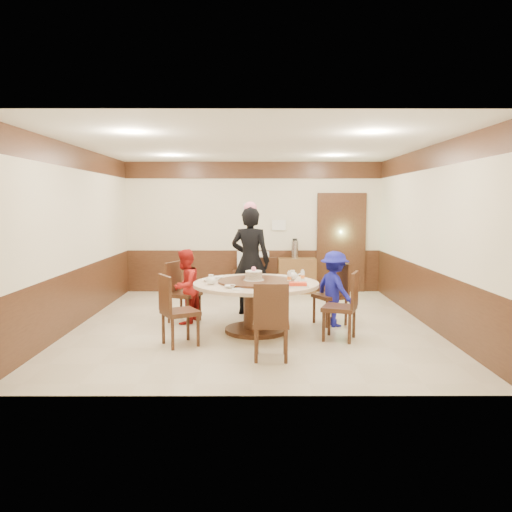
{
  "coord_description": "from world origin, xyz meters",
  "views": [
    {
      "loc": [
        0.03,
        -7.8,
        1.91
      ],
      "look_at": [
        0.05,
        -0.09,
        1.1
      ],
      "focal_mm": 35.0,
      "sensor_mm": 36.0,
      "label": 1
    }
  ],
  "objects_px": {
    "shrimp_platter": "(298,285)",
    "person_red": "(185,286)",
    "person_blue": "(335,289)",
    "banquet_table": "(256,297)",
    "side_cabinet": "(297,276)",
    "television": "(253,261)",
    "tv_stand": "(253,282)",
    "person_standing": "(250,261)",
    "birthday_cake": "(254,275)",
    "thermos": "(295,249)"
  },
  "relations": [
    {
      "from": "shrimp_platter",
      "to": "banquet_table",
      "type": "bearing_deg",
      "value": 145.61
    },
    {
      "from": "shrimp_platter",
      "to": "tv_stand",
      "type": "relative_size",
      "value": 0.35
    },
    {
      "from": "banquet_table",
      "to": "thermos",
      "type": "relative_size",
      "value": 4.89
    },
    {
      "from": "person_red",
      "to": "shrimp_platter",
      "type": "height_order",
      "value": "person_red"
    },
    {
      "from": "person_red",
      "to": "thermos",
      "type": "bearing_deg",
      "value": 162.94
    },
    {
      "from": "person_standing",
      "to": "thermos",
      "type": "bearing_deg",
      "value": -99.96
    },
    {
      "from": "banquet_table",
      "to": "person_red",
      "type": "distance_m",
      "value": 1.26
    },
    {
      "from": "banquet_table",
      "to": "shrimp_platter",
      "type": "xyz_separation_m",
      "value": [
        0.59,
        -0.4,
        0.24
      ]
    },
    {
      "from": "banquet_table",
      "to": "thermos",
      "type": "distance_m",
      "value": 3.4
    },
    {
      "from": "birthday_cake",
      "to": "thermos",
      "type": "xyz_separation_m",
      "value": [
        0.87,
        3.26,
        0.09
      ]
    },
    {
      "from": "birthday_cake",
      "to": "side_cabinet",
      "type": "height_order",
      "value": "birthday_cake"
    },
    {
      "from": "person_red",
      "to": "tv_stand",
      "type": "xyz_separation_m",
      "value": [
        1.07,
        2.69,
        -0.35
      ]
    },
    {
      "from": "tv_stand",
      "to": "person_red",
      "type": "bearing_deg",
      "value": -111.73
    },
    {
      "from": "birthday_cake",
      "to": "person_red",
      "type": "bearing_deg",
      "value": 153.74
    },
    {
      "from": "person_red",
      "to": "birthday_cake",
      "type": "height_order",
      "value": "person_red"
    },
    {
      "from": "banquet_table",
      "to": "person_blue",
      "type": "relative_size",
      "value": 1.58
    },
    {
      "from": "tv_stand",
      "to": "side_cabinet",
      "type": "distance_m",
      "value": 0.96
    },
    {
      "from": "person_standing",
      "to": "shrimp_platter",
      "type": "distance_m",
      "value": 1.76
    },
    {
      "from": "person_standing",
      "to": "side_cabinet",
      "type": "relative_size",
      "value": 2.32
    },
    {
      "from": "birthday_cake",
      "to": "tv_stand",
      "type": "bearing_deg",
      "value": 90.48
    },
    {
      "from": "tv_stand",
      "to": "television",
      "type": "height_order",
      "value": "television"
    },
    {
      "from": "shrimp_platter",
      "to": "tv_stand",
      "type": "xyz_separation_m",
      "value": [
        -0.65,
        3.64,
        -0.53
      ]
    },
    {
      "from": "shrimp_platter",
      "to": "person_red",
      "type": "bearing_deg",
      "value": 150.88
    },
    {
      "from": "person_standing",
      "to": "side_cabinet",
      "type": "height_order",
      "value": "person_standing"
    },
    {
      "from": "person_standing",
      "to": "thermos",
      "type": "distance_m",
      "value": 2.25
    },
    {
      "from": "banquet_table",
      "to": "thermos",
      "type": "xyz_separation_m",
      "value": [
        0.84,
        3.27,
        0.41
      ]
    },
    {
      "from": "banquet_table",
      "to": "person_standing",
      "type": "relative_size",
      "value": 1.0
    },
    {
      "from": "tv_stand",
      "to": "person_blue",
      "type": "bearing_deg",
      "value": -65.89
    },
    {
      "from": "person_red",
      "to": "television",
      "type": "relative_size",
      "value": 1.73
    },
    {
      "from": "side_cabinet",
      "to": "television",
      "type": "bearing_deg",
      "value": -178.19
    },
    {
      "from": "person_red",
      "to": "tv_stand",
      "type": "relative_size",
      "value": 1.4
    },
    {
      "from": "banquet_table",
      "to": "television",
      "type": "xyz_separation_m",
      "value": [
        -0.06,
        3.24,
        0.16
      ]
    },
    {
      "from": "person_red",
      "to": "tv_stand",
      "type": "distance_m",
      "value": 2.91
    },
    {
      "from": "person_standing",
      "to": "tv_stand",
      "type": "xyz_separation_m",
      "value": [
        0.03,
        2.02,
        -0.68
      ]
    },
    {
      "from": "banquet_table",
      "to": "television",
      "type": "relative_size",
      "value": 2.71
    },
    {
      "from": "shrimp_platter",
      "to": "tv_stand",
      "type": "distance_m",
      "value": 3.74
    },
    {
      "from": "shrimp_platter",
      "to": "side_cabinet",
      "type": "height_order",
      "value": "shrimp_platter"
    },
    {
      "from": "person_standing",
      "to": "shrimp_platter",
      "type": "xyz_separation_m",
      "value": [
        0.68,
        -1.62,
        -0.15
      ]
    },
    {
      "from": "person_blue",
      "to": "banquet_table",
      "type": "bearing_deg",
      "value": 76.05
    },
    {
      "from": "banquet_table",
      "to": "side_cabinet",
      "type": "distance_m",
      "value": 3.39
    },
    {
      "from": "person_blue",
      "to": "tv_stand",
      "type": "height_order",
      "value": "person_blue"
    },
    {
      "from": "shrimp_platter",
      "to": "thermos",
      "type": "distance_m",
      "value": 3.68
    },
    {
      "from": "tv_stand",
      "to": "thermos",
      "type": "bearing_deg",
      "value": 1.92
    },
    {
      "from": "tv_stand",
      "to": "birthday_cake",
      "type": "bearing_deg",
      "value": -89.52
    },
    {
      "from": "side_cabinet",
      "to": "thermos",
      "type": "height_order",
      "value": "thermos"
    },
    {
      "from": "banquet_table",
      "to": "person_red",
      "type": "relative_size",
      "value": 1.56
    },
    {
      "from": "person_blue",
      "to": "television",
      "type": "height_order",
      "value": "person_blue"
    },
    {
      "from": "television",
      "to": "birthday_cake",
      "type": "bearing_deg",
      "value": 95.03
    },
    {
      "from": "person_standing",
      "to": "television",
      "type": "height_order",
      "value": "person_standing"
    },
    {
      "from": "birthday_cake",
      "to": "television",
      "type": "relative_size",
      "value": 0.45
    }
  ]
}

